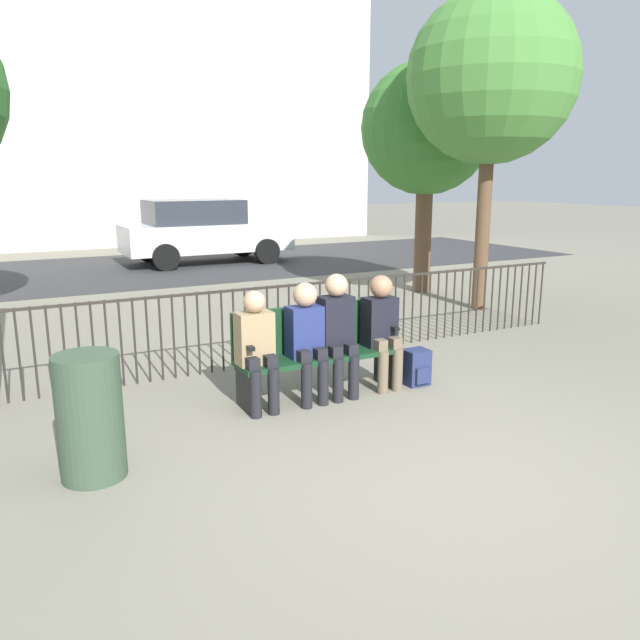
{
  "coord_description": "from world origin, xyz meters",
  "views": [
    {
      "loc": [
        -2.83,
        -3.31,
        2.19
      ],
      "look_at": [
        0.0,
        2.01,
        0.8
      ],
      "focal_mm": 35.0,
      "sensor_mm": 36.0,
      "label": 1
    }
  ],
  "objects_px": {
    "tree_1": "(427,130)",
    "trash_bin": "(90,417)",
    "seated_person_2": "(338,328)",
    "parked_car_0": "(203,230)",
    "seated_person_3": "(382,324)",
    "tree_2": "(491,79)",
    "seated_person_1": "(307,335)",
    "park_bench": "(316,348)",
    "backpack": "(416,367)",
    "seated_person_0": "(257,344)"
  },
  "relations": [
    {
      "from": "seated_person_3",
      "to": "seated_person_1",
      "type": "bearing_deg",
      "value": -179.97
    },
    {
      "from": "seated_person_1",
      "to": "trash_bin",
      "type": "height_order",
      "value": "seated_person_1"
    },
    {
      "from": "tree_2",
      "to": "seated_person_2",
      "type": "bearing_deg",
      "value": -148.37
    },
    {
      "from": "seated_person_3",
      "to": "parked_car_0",
      "type": "distance_m",
      "value": 10.4
    },
    {
      "from": "tree_2",
      "to": "trash_bin",
      "type": "height_order",
      "value": "tree_2"
    },
    {
      "from": "seated_person_1",
      "to": "parked_car_0",
      "type": "distance_m",
      "value": 10.55
    },
    {
      "from": "seated_person_1",
      "to": "tree_2",
      "type": "distance_m",
      "value": 6.06
    },
    {
      "from": "seated_person_0",
      "to": "tree_1",
      "type": "bearing_deg",
      "value": 39.96
    },
    {
      "from": "seated_person_0",
      "to": "seated_person_3",
      "type": "height_order",
      "value": "seated_person_3"
    },
    {
      "from": "seated_person_1",
      "to": "seated_person_2",
      "type": "xyz_separation_m",
      "value": [
        0.35,
        0.0,
        0.03
      ]
    },
    {
      "from": "backpack",
      "to": "tree_2",
      "type": "bearing_deg",
      "value": 39.32
    },
    {
      "from": "seated_person_3",
      "to": "parked_car_0",
      "type": "height_order",
      "value": "parked_car_0"
    },
    {
      "from": "backpack",
      "to": "park_bench",
      "type": "bearing_deg",
      "value": 167.88
    },
    {
      "from": "park_bench",
      "to": "seated_person_1",
      "type": "xyz_separation_m",
      "value": [
        -0.17,
        -0.13,
        0.19
      ]
    },
    {
      "from": "tree_1",
      "to": "trash_bin",
      "type": "xyz_separation_m",
      "value": [
        -6.86,
        -5.09,
        -2.56
      ]
    },
    {
      "from": "tree_1",
      "to": "seated_person_2",
      "type": "bearing_deg",
      "value": -134.87
    },
    {
      "from": "seated_person_1",
      "to": "trash_bin",
      "type": "bearing_deg",
      "value": -161.98
    },
    {
      "from": "seated_person_0",
      "to": "seated_person_3",
      "type": "xyz_separation_m",
      "value": [
        1.41,
        0.0,
        0.03
      ]
    },
    {
      "from": "park_bench",
      "to": "tree_1",
      "type": "relative_size",
      "value": 0.4
    },
    {
      "from": "seated_person_2",
      "to": "parked_car_0",
      "type": "bearing_deg",
      "value": 79.6
    },
    {
      "from": "parked_car_0",
      "to": "tree_1",
      "type": "bearing_deg",
      "value": -67.17
    },
    {
      "from": "seated_person_2",
      "to": "parked_car_0",
      "type": "height_order",
      "value": "parked_car_0"
    },
    {
      "from": "trash_bin",
      "to": "backpack",
      "type": "bearing_deg",
      "value": 9.82
    },
    {
      "from": "park_bench",
      "to": "seated_person_1",
      "type": "distance_m",
      "value": 0.29
    },
    {
      "from": "trash_bin",
      "to": "seated_person_2",
      "type": "bearing_deg",
      "value": 15.68
    },
    {
      "from": "park_bench",
      "to": "trash_bin",
      "type": "distance_m",
      "value": 2.45
    },
    {
      "from": "seated_person_2",
      "to": "backpack",
      "type": "height_order",
      "value": "seated_person_2"
    },
    {
      "from": "seated_person_3",
      "to": "backpack",
      "type": "xyz_separation_m",
      "value": [
        0.38,
        -0.11,
        -0.5
      ]
    },
    {
      "from": "park_bench",
      "to": "tree_1",
      "type": "bearing_deg",
      "value": 43.18
    },
    {
      "from": "backpack",
      "to": "tree_1",
      "type": "bearing_deg",
      "value": 52.47
    },
    {
      "from": "seated_person_0",
      "to": "seated_person_1",
      "type": "distance_m",
      "value": 0.53
    },
    {
      "from": "seated_person_3",
      "to": "backpack",
      "type": "distance_m",
      "value": 0.64
    },
    {
      "from": "seated_person_2",
      "to": "seated_person_3",
      "type": "xyz_separation_m",
      "value": [
        0.53,
        -0.0,
        -0.02
      ]
    },
    {
      "from": "seated_person_0",
      "to": "seated_person_1",
      "type": "xyz_separation_m",
      "value": [
        0.53,
        0.0,
        0.03
      ]
    },
    {
      "from": "park_bench",
      "to": "tree_1",
      "type": "xyz_separation_m",
      "value": [
        4.55,
        4.27,
        2.54
      ]
    },
    {
      "from": "trash_bin",
      "to": "seated_person_0",
      "type": "bearing_deg",
      "value": 23.32
    },
    {
      "from": "seated_person_1",
      "to": "tree_1",
      "type": "distance_m",
      "value": 6.87
    },
    {
      "from": "seated_person_0",
      "to": "parked_car_0",
      "type": "xyz_separation_m",
      "value": [
        2.77,
        10.31,
        0.19
      ]
    },
    {
      "from": "seated_person_3",
      "to": "tree_2",
      "type": "bearing_deg",
      "value": 35.19
    },
    {
      "from": "backpack",
      "to": "trash_bin",
      "type": "bearing_deg",
      "value": -170.18
    },
    {
      "from": "park_bench",
      "to": "backpack",
      "type": "distance_m",
      "value": 1.16
    },
    {
      "from": "seated_person_2",
      "to": "seated_person_3",
      "type": "distance_m",
      "value": 0.53
    },
    {
      "from": "parked_car_0",
      "to": "trash_bin",
      "type": "distance_m",
      "value": 11.84
    },
    {
      "from": "seated_person_0",
      "to": "trash_bin",
      "type": "bearing_deg",
      "value": -156.68
    },
    {
      "from": "seated_person_2",
      "to": "tree_2",
      "type": "height_order",
      "value": "tree_2"
    },
    {
      "from": "seated_person_2",
      "to": "tree_1",
      "type": "xyz_separation_m",
      "value": [
        4.38,
        4.4,
        2.32
      ]
    },
    {
      "from": "seated_person_1",
      "to": "backpack",
      "type": "bearing_deg",
      "value": -4.76
    },
    {
      "from": "seated_person_3",
      "to": "trash_bin",
      "type": "xyz_separation_m",
      "value": [
        -3.01,
        -0.69,
        -0.21
      ]
    },
    {
      "from": "park_bench",
      "to": "tree_1",
      "type": "height_order",
      "value": "tree_1"
    },
    {
      "from": "seated_person_2",
      "to": "seated_person_1",
      "type": "bearing_deg",
      "value": -179.49
    }
  ]
}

